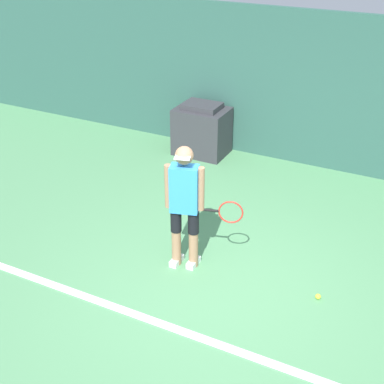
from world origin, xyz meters
TOP-DOWN VIEW (x-y plane):
  - ground_plane at (0.00, 0.00)m, footprint 24.00×24.00m
  - back_wall at (0.00, 3.92)m, footprint 24.00×0.10m
  - court_baseline at (0.00, -0.84)m, footprint 21.60×0.10m
  - tennis_player at (-0.52, 0.27)m, footprint 0.93×0.39m
  - tennis_ball at (1.19, 0.37)m, footprint 0.07×0.07m
  - covered_chair at (-1.84, 3.48)m, footprint 0.93×0.69m

SIDE VIEW (x-z plane):
  - ground_plane at x=0.00m, z-range 0.00..0.00m
  - court_baseline at x=0.00m, z-range 0.00..0.01m
  - tennis_ball at x=1.19m, z-range 0.00..0.07m
  - covered_chair at x=-1.84m, z-range -0.02..0.93m
  - tennis_player at x=-0.52m, z-range 0.09..1.75m
  - back_wall at x=0.00m, z-range 0.00..2.63m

